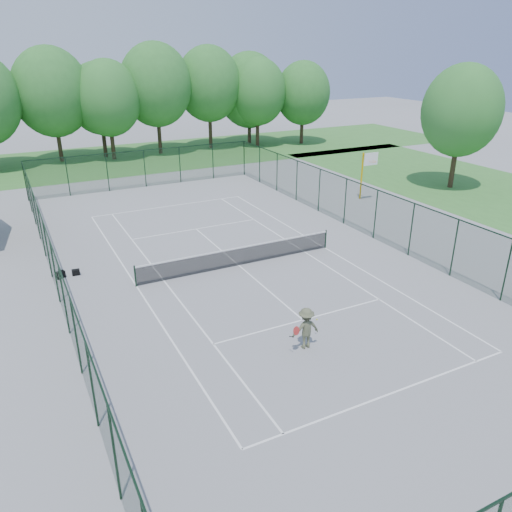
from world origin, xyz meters
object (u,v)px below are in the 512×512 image
(basketball_goal, at_px, (367,167))
(tennis_net, at_px, (239,255))
(sports_bag_a, at_px, (60,275))
(tennis_player, at_px, (306,328))

(basketball_goal, bearing_deg, tennis_net, -153.82)
(basketball_goal, height_order, sports_bag_a, basketball_goal)
(tennis_net, relative_size, sports_bag_a, 25.12)
(basketball_goal, bearing_deg, sports_bag_a, -169.81)
(sports_bag_a, bearing_deg, tennis_player, -79.54)
(tennis_net, distance_m, tennis_player, 8.26)
(basketball_goal, xyz_separation_m, sports_bag_a, (-22.18, -3.99, -2.39))
(tennis_net, xyz_separation_m, basketball_goal, (13.55, 6.66, 1.99))
(tennis_net, height_order, basketball_goal, basketball_goal)
(basketball_goal, relative_size, sports_bag_a, 8.28)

